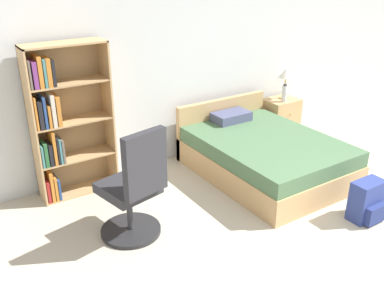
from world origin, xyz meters
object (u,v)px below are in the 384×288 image
at_px(bed, 262,154).
at_px(backpack_blue, 367,202).
at_px(water_bottle, 284,93).
at_px(table_lamp, 286,74).
at_px(nightstand, 280,118).
at_px(bookshelf, 61,122).
at_px(office_chair, 134,191).

height_order(bed, backpack_blue, bed).
bearing_deg(water_bottle, bed, -145.69).
bearing_deg(table_lamp, water_bottle, -134.87).
bearing_deg(nightstand, bed, -143.47).
relative_size(nightstand, backpack_blue, 1.37).
distance_m(table_lamp, water_bottle, 0.29).
distance_m(bookshelf, backpack_blue, 3.33).
distance_m(bed, backpack_blue, 1.40).
relative_size(office_chair, water_bottle, 4.42).
height_order(bookshelf, nightstand, bookshelf).
relative_size(bed, backpack_blue, 4.47).
bearing_deg(water_bottle, office_chair, -160.27).
bearing_deg(office_chair, backpack_blue, -25.44).
distance_m(bed, office_chair, 1.98).
height_order(bookshelf, water_bottle, bookshelf).
relative_size(bed, water_bottle, 7.39).
bearing_deg(bed, water_bottle, 34.31).
distance_m(office_chair, water_bottle, 3.09).
xyz_separation_m(office_chair, water_bottle, (2.90, 1.04, 0.21)).
bearing_deg(nightstand, backpack_blue, -110.99).
bearing_deg(office_chair, bed, 11.02).
bearing_deg(bookshelf, bed, -20.19).
height_order(bed, nightstand, bed).
xyz_separation_m(nightstand, table_lamp, (0.06, 0.02, 0.66)).
bearing_deg(nightstand, water_bottle, -119.07).
distance_m(table_lamp, backpack_blue, 2.45).
bearing_deg(office_chair, nightstand, 21.05).
height_order(bed, table_lamp, table_lamp).
bearing_deg(water_bottle, table_lamp, 45.13).
bearing_deg(office_chair, table_lamp, 20.93).
xyz_separation_m(bookshelf, nightstand, (3.23, -0.05, -0.58)).
distance_m(nightstand, water_bottle, 0.43).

